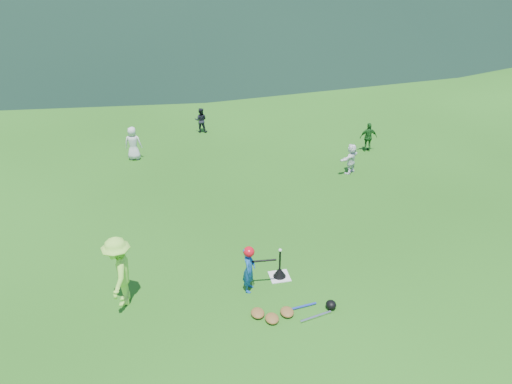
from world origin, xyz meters
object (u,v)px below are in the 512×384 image
Objects in this scene: fielder_a at (133,143)px; fielder_d at (351,159)px; home_plate at (279,276)px; batting_tee at (280,272)px; fielder_b at (201,120)px; batter_child at (249,269)px; fielder_c at (368,137)px; adult_coach at (119,272)px; equipment_pile at (287,312)px.

fielder_a is 7.32m from fielder_d.
batting_tee reaches higher than home_plate.
fielder_b is (-0.65, 9.46, 0.47)m from home_plate.
fielder_d is at bearing -15.99° from batter_child.
fielder_a reaches higher than batting_tee.
adult_coach is at bearing 44.62° from fielder_c.
adult_coach reaches higher than batting_tee.
adult_coach reaches higher than equipment_pile.
equipment_pile is at bearing 21.40° from fielder_d.
adult_coach is 3.57m from equipment_pile.
home_plate is at bearing 0.00° from batting_tee.
fielder_a is 8.09m from batting_tee.
batter_child is at bearing 93.27° from adult_coach.
fielder_a is (0.27, 7.53, -0.22)m from adult_coach.
adult_coach is 9.99m from fielder_b.
fielder_d is (3.63, 4.79, 0.49)m from home_plate.
fielder_d reaches higher than batting_tee.
fielder_b reaches higher than equipment_pile.
fielder_a is 1.20× the size of fielder_b.
equipment_pile is at bearing 77.90° from adult_coach.
fielder_d reaches higher than equipment_pile.
fielder_d is 0.56× the size of equipment_pile.
adult_coach is 10.57m from fielder_c.
equipment_pile is (0.48, -10.72, -0.42)m from fielder_b.
fielder_d is at bearing 146.69° from fielder_b.
equipment_pile is (-5.07, -7.59, -0.46)m from fielder_c.
adult_coach is 0.89× the size of equipment_pile.
fielder_a is 8.18m from fielder_c.
fielder_c is 9.14m from equipment_pile.
fielder_c is at bearing 56.23° from equipment_pile.
fielder_a is at bearing 113.33° from home_plate.
equipment_pile is (-0.17, -1.26, 0.06)m from home_plate.
fielder_b is at bearing 93.90° from batting_tee.
fielder_c is at bearing -176.40° from fielder_a.
fielder_a is at bearing -0.59° from fielder_c.
fielder_a is at bearing -175.14° from adult_coach.
fielder_d reaches higher than home_plate.
home_plate is 0.28× the size of adult_coach.
equipment_pile reaches higher than home_plate.
home_plate is 1.27m from equipment_pile.
home_plate is 0.66× the size of batting_tee.
fielder_c reaches higher than fielder_b.
fielder_a is at bearing 42.40° from batter_child.
home_plate is at bearing 82.45° from equipment_pile.
adult_coach reaches higher than fielder_b.
fielder_a is (-3.20, 7.41, 0.57)m from home_plate.
batting_tee is at bearing 124.57° from fielder_a.
fielder_c is at bearing -15.70° from batter_child.
batting_tee is 1.27m from equipment_pile.
adult_coach is at bearing -178.06° from batting_tee.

